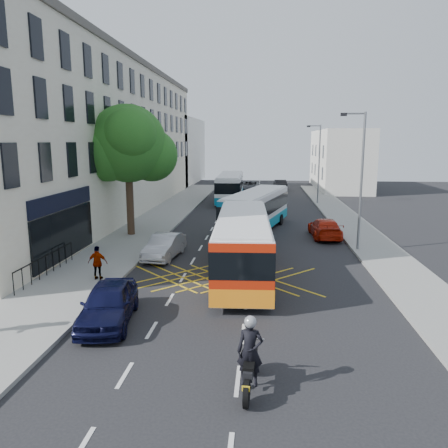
% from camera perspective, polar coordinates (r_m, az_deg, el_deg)
% --- Properties ---
extents(ground, '(120.00, 120.00, 0.00)m').
position_cam_1_polar(ground, '(15.46, 2.49, -14.13)').
color(ground, black).
rests_on(ground, ground).
extents(pavement_left, '(5.00, 70.00, 0.15)m').
position_cam_1_polar(pavement_left, '(31.08, -12.01, -1.42)').
color(pavement_left, gray).
rests_on(pavement_left, ground).
extents(pavement_right, '(3.00, 70.00, 0.15)m').
position_cam_1_polar(pavement_right, '(30.50, 18.10, -1.95)').
color(pavement_right, gray).
rests_on(pavement_right, ground).
extents(terrace_main, '(8.30, 45.00, 13.50)m').
position_cam_1_polar(terrace_main, '(41.18, -15.90, 10.71)').
color(terrace_main, beige).
rests_on(terrace_main, ground).
extents(terrace_far, '(8.00, 20.00, 10.00)m').
position_cam_1_polar(terrace_far, '(70.56, -6.88, 9.46)').
color(terrace_far, silver).
rests_on(terrace_far, ground).
extents(building_right, '(6.00, 18.00, 8.00)m').
position_cam_1_polar(building_right, '(62.92, 14.81, 8.13)').
color(building_right, silver).
rests_on(building_right, ground).
extents(street_tree, '(6.30, 5.70, 8.80)m').
position_cam_1_polar(street_tree, '(30.38, -12.51, 10.11)').
color(street_tree, '#382619').
rests_on(street_tree, pavement_left).
extents(lamp_near, '(1.45, 0.15, 8.00)m').
position_cam_1_polar(lamp_near, '(26.67, 17.34, 6.22)').
color(lamp_near, slate).
rests_on(lamp_near, pavement_right).
extents(lamp_far, '(1.45, 0.15, 8.00)m').
position_cam_1_polar(lamp_far, '(46.39, 12.20, 8.19)').
color(lamp_far, slate).
rests_on(lamp_far, pavement_right).
extents(railings, '(0.08, 5.60, 1.14)m').
position_cam_1_polar(railings, '(22.64, -22.22, -4.86)').
color(railings, black).
rests_on(railings, pavement_left).
extents(bus_near, '(2.97, 10.76, 3.00)m').
position_cam_1_polar(bus_near, '(21.30, 2.48, -2.61)').
color(bus_near, silver).
rests_on(bus_near, ground).
extents(bus_mid, '(4.97, 10.64, 2.92)m').
position_cam_1_polar(bus_mid, '(32.06, 4.28, 1.82)').
color(bus_mid, silver).
rests_on(bus_mid, ground).
extents(bus_far, '(2.85, 10.81, 3.03)m').
position_cam_1_polar(bus_far, '(47.48, 0.81, 4.82)').
color(bus_far, silver).
rests_on(bus_far, ground).
extents(motorbike, '(0.73, 2.35, 2.08)m').
position_cam_1_polar(motorbike, '(11.97, 3.43, -16.74)').
color(motorbike, black).
rests_on(motorbike, ground).
extents(parked_car_blue, '(2.28, 4.49, 1.46)m').
position_cam_1_polar(parked_car_blue, '(16.57, -14.85, -10.00)').
color(parked_car_blue, black).
rests_on(parked_car_blue, ground).
extents(parked_car_silver, '(1.86, 4.19, 1.34)m').
position_cam_1_polar(parked_car_silver, '(24.88, -7.79, -2.90)').
color(parked_car_silver, '#B7B9BF').
rests_on(parked_car_silver, ground).
extents(red_hatchback, '(2.01, 4.64, 1.33)m').
position_cam_1_polar(red_hatchback, '(30.62, 13.04, -0.51)').
color(red_hatchback, '#AD1A07').
rests_on(red_hatchback, ground).
extents(distant_car_grey, '(2.58, 4.90, 1.32)m').
position_cam_1_polar(distant_car_grey, '(57.89, 3.39, 4.94)').
color(distant_car_grey, '#383A3F').
rests_on(distant_car_grey, ground).
extents(distant_car_dark, '(1.87, 4.40, 1.41)m').
position_cam_1_polar(distant_car_dark, '(59.77, 7.31, 5.10)').
color(distant_car_dark, black).
rests_on(distant_car_dark, ground).
extents(pedestrian_far, '(0.93, 0.40, 1.59)m').
position_cam_1_polar(pedestrian_far, '(21.17, -16.17, -4.89)').
color(pedestrian_far, gray).
rests_on(pedestrian_far, pavement_left).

